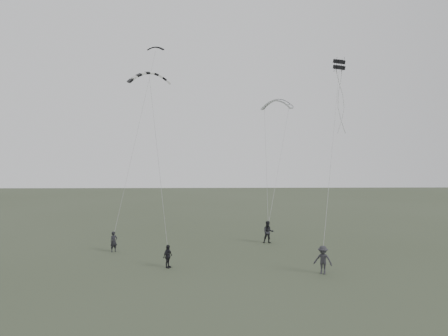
{
  "coord_description": "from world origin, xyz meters",
  "views": [
    {
      "loc": [
        -0.1,
        -30.39,
        8.08
      ],
      "look_at": [
        0.72,
        5.62,
        6.83
      ],
      "focal_mm": 35.0,
      "sensor_mm": 36.0,
      "label": 1
    }
  ],
  "objects_px": {
    "kite_dark_small": "(155,47)",
    "kite_pale_large": "(277,100)",
    "flyer_center": "(168,256)",
    "flyer_far": "(323,260)",
    "kite_box": "(339,65)",
    "kite_striped": "(150,73)",
    "flyer_left": "(114,242)",
    "flyer_right": "(268,232)"
  },
  "relations": [
    {
      "from": "kite_striped",
      "to": "kite_pale_large",
      "type": "bearing_deg",
      "value": 32.6
    },
    {
      "from": "kite_pale_large",
      "to": "flyer_left",
      "type": "bearing_deg",
      "value": -116.54
    },
    {
      "from": "flyer_right",
      "to": "kite_box",
      "type": "distance_m",
      "value": 15.52
    },
    {
      "from": "flyer_left",
      "to": "kite_dark_small",
      "type": "xyz_separation_m",
      "value": [
        2.66,
        6.18,
        17.23
      ]
    },
    {
      "from": "flyer_right",
      "to": "flyer_center",
      "type": "height_order",
      "value": "flyer_right"
    },
    {
      "from": "flyer_left",
      "to": "kite_dark_small",
      "type": "height_order",
      "value": "kite_dark_small"
    },
    {
      "from": "kite_box",
      "to": "kite_striped",
      "type": "bearing_deg",
      "value": 147.13
    },
    {
      "from": "kite_dark_small",
      "to": "kite_pale_large",
      "type": "xyz_separation_m",
      "value": [
        12.14,
        4.39,
        -4.45
      ]
    },
    {
      "from": "flyer_far",
      "to": "kite_box",
      "type": "xyz_separation_m",
      "value": [
        2.45,
        5.14,
        13.97
      ]
    },
    {
      "from": "kite_striped",
      "to": "flyer_far",
      "type": "bearing_deg",
      "value": -36.26
    },
    {
      "from": "flyer_left",
      "to": "flyer_center",
      "type": "height_order",
      "value": "flyer_left"
    },
    {
      "from": "flyer_left",
      "to": "kite_pale_large",
      "type": "distance_m",
      "value": 22.22
    },
    {
      "from": "kite_striped",
      "to": "flyer_right",
      "type": "bearing_deg",
      "value": 13.66
    },
    {
      "from": "kite_pale_large",
      "to": "kite_striped",
      "type": "xyz_separation_m",
      "value": [
        -11.45,
        -12.95,
        0.48
      ]
    },
    {
      "from": "kite_striped",
      "to": "flyer_center",
      "type": "bearing_deg",
      "value": -75.38
    },
    {
      "from": "flyer_center",
      "to": "flyer_far",
      "type": "relative_size",
      "value": 0.86
    },
    {
      "from": "flyer_right",
      "to": "kite_box",
      "type": "xyz_separation_m",
      "value": [
        4.86,
        -4.84,
        13.93
      ]
    },
    {
      "from": "kite_dark_small",
      "to": "kite_pale_large",
      "type": "distance_m",
      "value": 13.65
    },
    {
      "from": "flyer_far",
      "to": "kite_dark_small",
      "type": "height_order",
      "value": "kite_dark_small"
    },
    {
      "from": "flyer_center",
      "to": "kite_box",
      "type": "distance_m",
      "value": 19.44
    },
    {
      "from": "flyer_center",
      "to": "kite_dark_small",
      "type": "bearing_deg",
      "value": 40.44
    },
    {
      "from": "kite_pale_large",
      "to": "kite_dark_small",
      "type": "bearing_deg",
      "value": -132.2
    },
    {
      "from": "flyer_far",
      "to": "flyer_right",
      "type": "bearing_deg",
      "value": 129.67
    },
    {
      "from": "flyer_far",
      "to": "kite_pale_large",
      "type": "relative_size",
      "value": 0.55
    },
    {
      "from": "flyer_far",
      "to": "kite_striped",
      "type": "distance_m",
      "value": 18.41
    },
    {
      "from": "flyer_far",
      "to": "kite_striped",
      "type": "height_order",
      "value": "kite_striped"
    },
    {
      "from": "flyer_right",
      "to": "flyer_left",
      "type": "bearing_deg",
      "value": -167.39
    },
    {
      "from": "flyer_left",
      "to": "kite_dark_small",
      "type": "relative_size",
      "value": 1.06
    },
    {
      "from": "kite_dark_small",
      "to": "kite_pale_large",
      "type": "relative_size",
      "value": 0.46
    },
    {
      "from": "flyer_right",
      "to": "kite_striped",
      "type": "height_order",
      "value": "kite_striped"
    },
    {
      "from": "flyer_center",
      "to": "kite_pale_large",
      "type": "relative_size",
      "value": 0.47
    },
    {
      "from": "flyer_right",
      "to": "kite_pale_large",
      "type": "distance_m",
      "value": 14.76
    },
    {
      "from": "kite_box",
      "to": "flyer_right",
      "type": "bearing_deg",
      "value": 99.67
    },
    {
      "from": "flyer_far",
      "to": "kite_dark_small",
      "type": "xyz_separation_m",
      "value": [
        -12.78,
        13.04,
        17.12
      ]
    },
    {
      "from": "flyer_center",
      "to": "flyer_far",
      "type": "xyz_separation_m",
      "value": [
        10.51,
        -1.8,
        0.13
      ]
    },
    {
      "from": "flyer_center",
      "to": "flyer_far",
      "type": "distance_m",
      "value": 10.67
    },
    {
      "from": "flyer_center",
      "to": "kite_dark_small",
      "type": "xyz_separation_m",
      "value": [
        -2.27,
        11.24,
        17.25
      ]
    },
    {
      "from": "flyer_right",
      "to": "kite_striped",
      "type": "distance_m",
      "value": 17.19
    },
    {
      "from": "flyer_far",
      "to": "kite_pale_large",
      "type": "bearing_deg",
      "value": 118.21
    },
    {
      "from": "kite_striped",
      "to": "kite_box",
      "type": "height_order",
      "value": "kite_box"
    },
    {
      "from": "kite_striped",
      "to": "kite_box",
      "type": "bearing_deg",
      "value": -13.34
    },
    {
      "from": "flyer_far",
      "to": "kite_box",
      "type": "distance_m",
      "value": 15.09
    }
  ]
}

